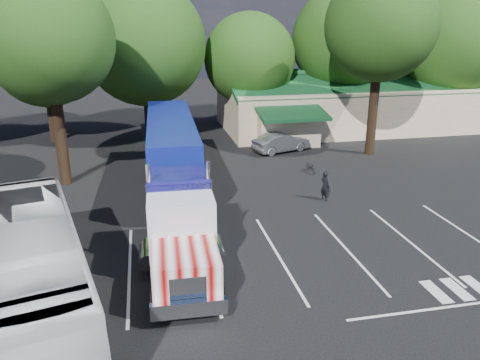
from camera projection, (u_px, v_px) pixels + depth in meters
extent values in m
plane|color=black|center=(248.00, 206.00, 26.13)|extent=(120.00, 120.00, 0.00)
cube|color=beige|center=(350.00, 106.00, 44.84)|extent=(24.00, 11.00, 4.00)
cube|color=#164D27|center=(363.00, 83.00, 41.81)|extent=(24.20, 6.25, 2.10)
cube|color=#164D27|center=(341.00, 77.00, 46.25)|extent=(24.20, 6.25, 2.10)
cube|color=beige|center=(287.00, 129.00, 38.22)|extent=(5.00, 2.50, 2.80)
cube|color=#164D27|center=(293.00, 114.00, 36.53)|extent=(5.40, 3.19, 0.80)
cylinder|color=black|center=(52.00, 118.00, 39.47)|extent=(0.70, 0.70, 4.00)
sphere|color=#183F12|center=(44.00, 55.00, 37.80)|extent=(8.40, 8.40, 8.40)
cylinder|color=black|center=(149.00, 116.00, 39.48)|extent=(0.70, 0.70, 4.30)
sphere|color=#183F12|center=(144.00, 43.00, 37.56)|extent=(10.00, 10.00, 10.00)
cylinder|color=black|center=(249.00, 113.00, 42.52)|extent=(0.70, 0.70, 3.60)
sphere|color=#183F12|center=(249.00, 59.00, 40.97)|extent=(8.00, 8.00, 8.00)
cylinder|color=black|center=(340.00, 104.00, 44.57)|extent=(0.70, 0.70, 4.50)
sphere|color=#183F12|center=(344.00, 40.00, 42.67)|extent=(9.60, 9.60, 9.60)
cylinder|color=black|center=(441.00, 105.00, 45.48)|extent=(0.70, 0.70, 3.90)
sphere|color=#183F12|center=(450.00, 43.00, 43.58)|extent=(10.40, 10.40, 10.40)
cylinder|color=black|center=(61.00, 137.00, 28.70)|extent=(0.70, 0.70, 6.00)
sphere|color=#183F12|center=(48.00, 38.00, 26.80)|extent=(7.60, 7.60, 7.60)
cylinder|color=black|center=(373.00, 112.00, 35.16)|extent=(0.70, 0.70, 6.50)
sphere|color=#183F12|center=(381.00, 25.00, 33.13)|extent=(8.00, 8.00, 8.00)
cube|color=black|center=(182.00, 252.00, 19.24)|extent=(1.26, 7.29, 0.26)
cube|color=white|center=(189.00, 309.00, 15.65)|extent=(2.60, 0.34, 0.57)
cube|color=white|center=(188.00, 289.00, 15.64)|extent=(1.25, 0.16, 0.93)
cube|color=white|center=(186.00, 266.00, 16.68)|extent=(2.46, 2.56, 1.19)
cube|color=silver|center=(182.00, 226.00, 18.41)|extent=(2.64, 1.74, 2.38)
cube|color=black|center=(182.00, 221.00, 17.62)|extent=(2.39, 0.16, 1.04)
cube|color=white|center=(179.00, 187.00, 18.80)|extent=(2.70, 0.19, 0.26)
cube|color=#0C0B52|center=(179.00, 204.00, 20.09)|extent=(2.66, 2.15, 2.80)
cylinder|color=white|center=(150.00, 206.00, 18.90)|extent=(0.19, 0.19, 3.52)
cylinder|color=white|center=(209.00, 202.00, 19.29)|extent=(0.19, 0.19, 3.52)
cylinder|color=white|center=(148.00, 254.00, 19.11)|extent=(0.74, 1.68, 0.68)
cylinder|color=white|center=(216.00, 248.00, 19.56)|extent=(0.74, 1.68, 0.68)
cube|color=white|center=(172.00, 151.00, 28.52)|extent=(3.11, 13.35, 1.56)
cube|color=navy|center=(171.00, 129.00, 28.07)|extent=(3.11, 13.35, 1.24)
cube|color=black|center=(170.00, 154.00, 33.02)|extent=(1.36, 3.67, 0.36)
cube|color=black|center=(163.00, 210.00, 23.68)|extent=(0.13, 0.13, 1.45)
cube|color=black|center=(191.00, 208.00, 23.91)|extent=(0.13, 0.13, 1.45)
cube|color=white|center=(170.00, 151.00, 35.37)|extent=(2.49, 0.20, 0.12)
cylinder|color=black|center=(156.00, 300.00, 16.33)|extent=(0.40, 1.15, 1.14)
cylinder|color=black|center=(218.00, 294.00, 16.68)|extent=(0.40, 1.15, 1.14)
cylinder|color=black|center=(156.00, 240.00, 20.77)|extent=(0.40, 1.15, 1.14)
cylinder|color=black|center=(205.00, 236.00, 21.13)|extent=(0.40, 1.15, 1.14)
cylinder|color=black|center=(156.00, 229.00, 21.83)|extent=(0.40, 1.15, 1.14)
cylinder|color=black|center=(202.00, 226.00, 22.19)|extent=(0.40, 1.15, 1.14)
cylinder|color=black|center=(155.00, 162.00, 32.17)|extent=(0.40, 1.15, 1.14)
cylinder|color=black|center=(187.00, 160.00, 32.52)|extent=(0.40, 1.15, 1.14)
cylinder|color=black|center=(155.00, 157.00, 33.33)|extent=(0.40, 1.15, 1.14)
cylinder|color=black|center=(186.00, 156.00, 33.68)|extent=(0.40, 1.15, 1.14)
imported|color=black|center=(325.00, 186.00, 26.72)|extent=(0.60, 0.73, 1.72)
imported|color=black|center=(311.00, 166.00, 31.77)|extent=(0.59, 1.59, 0.83)
imported|color=white|center=(38.00, 266.00, 16.38)|extent=(5.58, 12.29, 3.33)
imported|color=#94969A|center=(281.00, 142.00, 36.57)|extent=(4.88, 3.02, 1.52)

